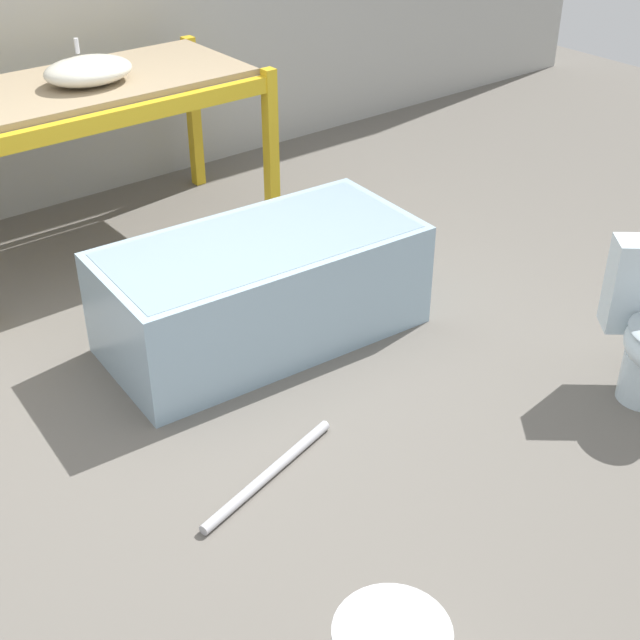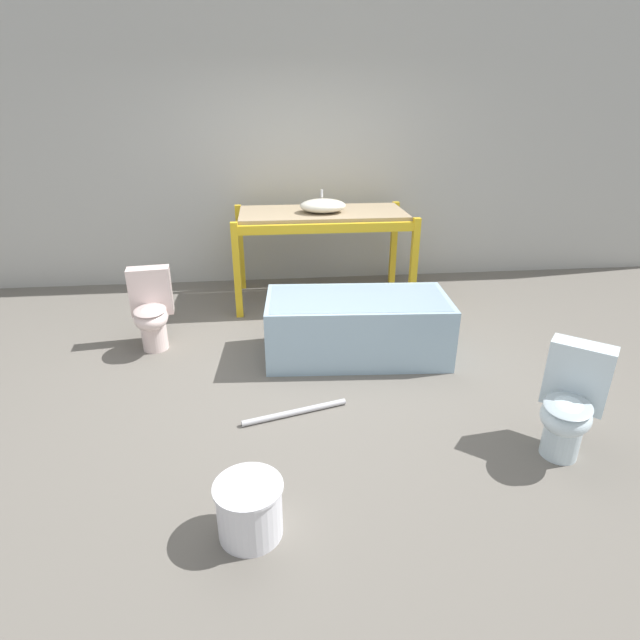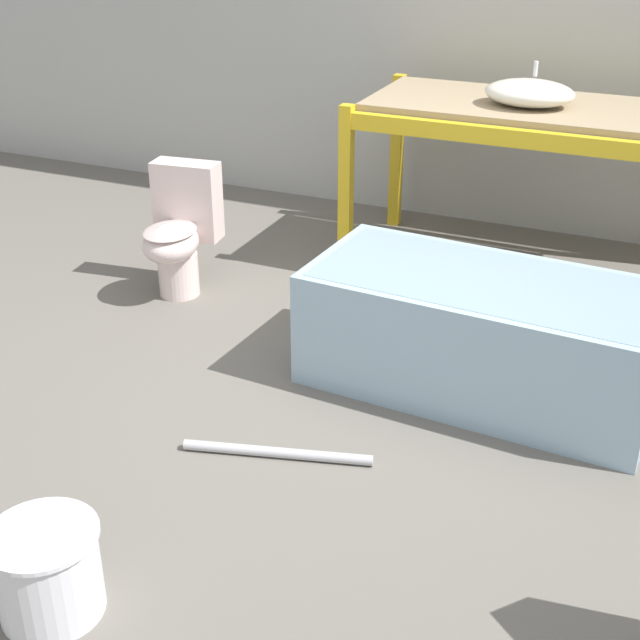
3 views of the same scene
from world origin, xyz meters
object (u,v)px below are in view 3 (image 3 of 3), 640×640
object	(u,v)px
bathtub_main	(482,326)
toilet_near	(179,231)
bucket_white	(47,570)
sink_basin	(530,93)

from	to	relation	value
bathtub_main	toilet_near	world-z (taller)	toilet_near
toilet_near	bucket_white	xyz separation A→B (m)	(0.90, -2.26, -0.19)
sink_basin	bucket_white	bearing A→B (deg)	-102.73
bathtub_main	bucket_white	xyz separation A→B (m)	(-0.88, -1.91, -0.15)
bathtub_main	toilet_near	distance (m)	1.82
sink_basin	bathtub_main	distance (m)	1.54
sink_basin	toilet_near	world-z (taller)	sink_basin
sink_basin	bathtub_main	bearing A→B (deg)	-83.63
bathtub_main	bucket_white	size ratio (longest dim) A/B	4.48
sink_basin	bathtub_main	xyz separation A→B (m)	(0.15, -1.34, -0.75)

